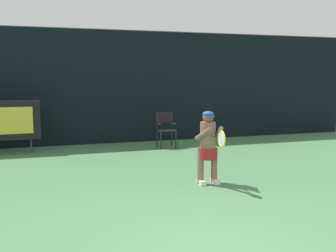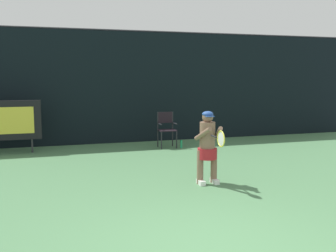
# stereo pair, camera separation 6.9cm
# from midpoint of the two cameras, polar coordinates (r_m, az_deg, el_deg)

# --- Properties ---
(backdrop_screen) EXTENTS (18.00, 0.12, 3.66)m
(backdrop_screen) POSITION_cam_midpoint_polar(r_m,az_deg,el_deg) (12.88, -8.95, 5.52)
(backdrop_screen) COLOR black
(backdrop_screen) RESTS_ON ground
(umpire_chair) EXTENTS (0.52, 0.44, 1.08)m
(umpire_chair) POSITION_cam_midpoint_polar(r_m,az_deg,el_deg) (12.04, -0.50, -0.19)
(umpire_chair) COLOR black
(umpire_chair) RESTS_ON ground
(water_bottle) EXTENTS (0.07, 0.07, 0.27)m
(water_bottle) POSITION_cam_midpoint_polar(r_m,az_deg,el_deg) (12.01, 1.64, -2.60)
(water_bottle) COLOR #208754
(water_bottle) RESTS_ON ground
(tennis_player) EXTENTS (0.53, 0.61, 1.48)m
(tennis_player) POSITION_cam_midpoint_polar(r_m,az_deg,el_deg) (7.96, 5.55, -2.66)
(tennis_player) COLOR white
(tennis_player) RESTS_ON ground
(tennis_racket) EXTENTS (0.03, 0.60, 0.31)m
(tennis_racket) POSITION_cam_midpoint_polar(r_m,az_deg,el_deg) (7.39, 7.42, -1.82)
(tennis_racket) COLOR black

